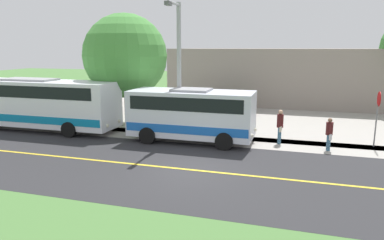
{
  "coord_description": "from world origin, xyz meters",
  "views": [
    {
      "loc": [
        13.61,
        4.07,
        5.05
      ],
      "look_at": [
        -3.5,
        -1.03,
        1.4
      ],
      "focal_mm": 33.3,
      "sensor_mm": 36.0,
      "label": 1
    }
  ],
  "objects_px": {
    "shuttle_bus_front": "(192,113)",
    "commercial_building": "(285,75)",
    "parked_car_near": "(226,104)",
    "transit_bus_rear": "(31,101)",
    "street_light_pole": "(178,65)",
    "stop_sign": "(378,109)",
    "pedestrian_with_bags": "(329,133)",
    "pedestrian_waiting": "(280,125)",
    "tree_curbside": "(125,56)"
  },
  "relations": [
    {
      "from": "shuttle_bus_front",
      "to": "commercial_building",
      "type": "xyz_separation_m",
      "value": [
        -16.84,
        4.24,
        0.88
      ]
    },
    {
      "from": "parked_car_near",
      "to": "transit_bus_rear",
      "type": "bearing_deg",
      "value": -50.14
    },
    {
      "from": "shuttle_bus_front",
      "to": "parked_car_near",
      "type": "bearing_deg",
      "value": 178.89
    },
    {
      "from": "street_light_pole",
      "to": "commercial_building",
      "type": "xyz_separation_m",
      "value": [
        -16.53,
        5.07,
        -1.63
      ]
    },
    {
      "from": "shuttle_bus_front",
      "to": "street_light_pole",
      "type": "relative_size",
      "value": 0.92
    },
    {
      "from": "stop_sign",
      "to": "street_light_pole",
      "type": "bearing_deg",
      "value": -83.14
    },
    {
      "from": "transit_bus_rear",
      "to": "street_light_pole",
      "type": "bearing_deg",
      "value": 91.96
    },
    {
      "from": "pedestrian_with_bags",
      "to": "stop_sign",
      "type": "distance_m",
      "value": 2.88
    },
    {
      "from": "transit_bus_rear",
      "to": "pedestrian_with_bags",
      "type": "height_order",
      "value": "transit_bus_rear"
    },
    {
      "from": "commercial_building",
      "to": "pedestrian_waiting",
      "type": "bearing_deg",
      "value": 1.52
    },
    {
      "from": "pedestrian_with_bags",
      "to": "street_light_pole",
      "type": "bearing_deg",
      "value": -90.52
    },
    {
      "from": "pedestrian_with_bags",
      "to": "parked_car_near",
      "type": "distance_m",
      "value": 11.02
    },
    {
      "from": "transit_bus_rear",
      "to": "parked_car_near",
      "type": "bearing_deg",
      "value": 129.86
    },
    {
      "from": "street_light_pole",
      "to": "stop_sign",
      "type": "bearing_deg",
      "value": 96.86
    },
    {
      "from": "shuttle_bus_front",
      "to": "stop_sign",
      "type": "height_order",
      "value": "shuttle_bus_front"
    },
    {
      "from": "shuttle_bus_front",
      "to": "transit_bus_rear",
      "type": "distance_m",
      "value": 10.42
    },
    {
      "from": "pedestrian_with_bags",
      "to": "pedestrian_waiting",
      "type": "relative_size",
      "value": 0.9
    },
    {
      "from": "parked_car_near",
      "to": "commercial_building",
      "type": "height_order",
      "value": "commercial_building"
    },
    {
      "from": "pedestrian_waiting",
      "to": "pedestrian_with_bags",
      "type": "bearing_deg",
      "value": 76.08
    },
    {
      "from": "pedestrian_waiting",
      "to": "street_light_pole",
      "type": "xyz_separation_m",
      "value": [
        0.53,
        -5.5,
        3.12
      ]
    },
    {
      "from": "commercial_building",
      "to": "tree_curbside",
      "type": "bearing_deg",
      "value": -34.23
    },
    {
      "from": "transit_bus_rear",
      "to": "commercial_building",
      "type": "xyz_separation_m",
      "value": [
        -16.86,
        14.65,
        0.72
      ]
    },
    {
      "from": "shuttle_bus_front",
      "to": "pedestrian_with_bags",
      "type": "distance_m",
      "value": 7.12
    },
    {
      "from": "pedestrian_waiting",
      "to": "tree_curbside",
      "type": "height_order",
      "value": "tree_curbside"
    },
    {
      "from": "street_light_pole",
      "to": "pedestrian_with_bags",
      "type": "bearing_deg",
      "value": 89.48
    },
    {
      "from": "tree_curbside",
      "to": "stop_sign",
      "type": "bearing_deg",
      "value": 84.94
    },
    {
      "from": "pedestrian_with_bags",
      "to": "commercial_building",
      "type": "distance_m",
      "value": 16.92
    },
    {
      "from": "shuttle_bus_front",
      "to": "transit_bus_rear",
      "type": "height_order",
      "value": "transit_bus_rear"
    },
    {
      "from": "pedestrian_waiting",
      "to": "stop_sign",
      "type": "height_order",
      "value": "stop_sign"
    },
    {
      "from": "tree_curbside",
      "to": "street_light_pole",
      "type": "bearing_deg",
      "value": 60.37
    },
    {
      "from": "pedestrian_with_bags",
      "to": "street_light_pole",
      "type": "distance_m",
      "value": 8.55
    },
    {
      "from": "stop_sign",
      "to": "tree_curbside",
      "type": "xyz_separation_m",
      "value": [
        -1.3,
        -14.69,
        2.54
      ]
    },
    {
      "from": "pedestrian_waiting",
      "to": "street_light_pole",
      "type": "relative_size",
      "value": 0.25
    },
    {
      "from": "stop_sign",
      "to": "street_light_pole",
      "type": "xyz_separation_m",
      "value": [
        1.23,
        -10.24,
        2.14
      ]
    },
    {
      "from": "shuttle_bus_front",
      "to": "pedestrian_waiting",
      "type": "bearing_deg",
      "value": 100.1
    },
    {
      "from": "parked_car_near",
      "to": "commercial_building",
      "type": "xyz_separation_m",
      "value": [
        -8.02,
        4.07,
        1.78
      ]
    },
    {
      "from": "pedestrian_with_bags",
      "to": "parked_car_near",
      "type": "bearing_deg",
      "value": -141.19
    },
    {
      "from": "shuttle_bus_front",
      "to": "street_light_pole",
      "type": "bearing_deg",
      "value": -109.96
    },
    {
      "from": "stop_sign",
      "to": "parked_car_near",
      "type": "xyz_separation_m",
      "value": [
        -7.28,
        -9.23,
        -1.28
      ]
    },
    {
      "from": "parked_car_near",
      "to": "commercial_building",
      "type": "distance_m",
      "value": 9.16
    },
    {
      "from": "stop_sign",
      "to": "pedestrian_waiting",
      "type": "bearing_deg",
      "value": -81.53
    },
    {
      "from": "shuttle_bus_front",
      "to": "street_light_pole",
      "type": "height_order",
      "value": "street_light_pole"
    },
    {
      "from": "shuttle_bus_front",
      "to": "transit_bus_rear",
      "type": "bearing_deg",
      "value": -89.87
    },
    {
      "from": "stop_sign",
      "to": "parked_car_near",
      "type": "bearing_deg",
      "value": -128.28
    },
    {
      "from": "stop_sign",
      "to": "commercial_building",
      "type": "height_order",
      "value": "commercial_building"
    },
    {
      "from": "street_light_pole",
      "to": "tree_curbside",
      "type": "distance_m",
      "value": 5.14
    },
    {
      "from": "shuttle_bus_front",
      "to": "transit_bus_rear",
      "type": "relative_size",
      "value": 0.6
    },
    {
      "from": "shuttle_bus_front",
      "to": "stop_sign",
      "type": "distance_m",
      "value": 9.53
    },
    {
      "from": "tree_curbside",
      "to": "commercial_building",
      "type": "xyz_separation_m",
      "value": [
        -14.0,
        9.53,
        -2.03
      ]
    },
    {
      "from": "pedestrian_waiting",
      "to": "street_light_pole",
      "type": "bearing_deg",
      "value": -84.53
    }
  ]
}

